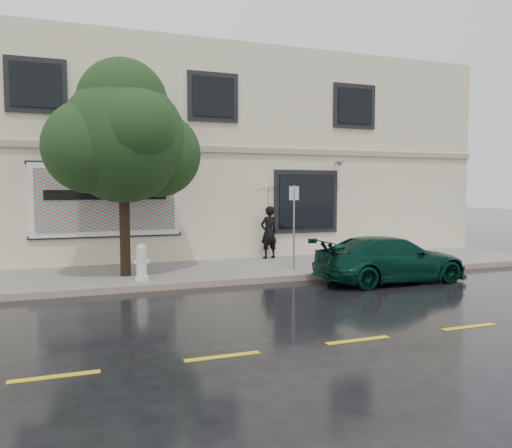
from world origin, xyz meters
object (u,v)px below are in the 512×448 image
object	(u,v)px
car	(391,259)
street_tree	(123,141)
pedestrian	(269,232)
fire_hydrant	(142,262)

from	to	relation	value
car	street_tree	world-z (taller)	street_tree
car	pedestrian	distance (m)	4.46
pedestrian	street_tree	xyz separation A→B (m)	(-4.62, -1.70, 2.58)
pedestrian	street_tree	distance (m)	5.56
car	pedestrian	bearing A→B (deg)	22.23
car	street_tree	bearing A→B (deg)	68.90
car	fire_hydrant	distance (m)	6.24
pedestrian	street_tree	size ratio (longest dim) A/B	0.33
pedestrian	fire_hydrant	world-z (taller)	pedestrian
car	pedestrian	xyz separation A→B (m)	(-1.71, 4.10, 0.40)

